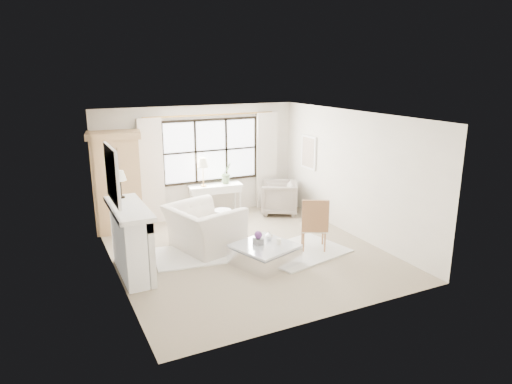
% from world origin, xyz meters
% --- Properties ---
extents(floor, '(5.50, 5.50, 0.00)m').
position_xyz_m(floor, '(0.00, 0.00, 0.00)').
color(floor, tan).
rests_on(floor, ground).
extents(ceiling, '(5.50, 5.50, 0.00)m').
position_xyz_m(ceiling, '(0.00, 0.00, 2.70)').
color(ceiling, white).
rests_on(ceiling, ground).
extents(wall_back, '(5.00, 0.00, 5.00)m').
position_xyz_m(wall_back, '(0.00, 2.75, 1.35)').
color(wall_back, beige).
rests_on(wall_back, ground).
extents(wall_front, '(5.00, 0.00, 5.00)m').
position_xyz_m(wall_front, '(0.00, -2.75, 1.35)').
color(wall_front, silver).
rests_on(wall_front, ground).
extents(wall_left, '(0.00, 5.50, 5.50)m').
position_xyz_m(wall_left, '(-2.50, 0.00, 1.35)').
color(wall_left, white).
rests_on(wall_left, ground).
extents(wall_right, '(0.00, 5.50, 5.50)m').
position_xyz_m(wall_right, '(2.50, 0.00, 1.35)').
color(wall_right, white).
rests_on(wall_right, ground).
extents(window_pane, '(2.40, 0.02, 1.50)m').
position_xyz_m(window_pane, '(0.30, 2.73, 1.60)').
color(window_pane, white).
rests_on(window_pane, wall_back).
extents(window_frame, '(2.50, 0.04, 1.50)m').
position_xyz_m(window_frame, '(0.30, 2.72, 1.60)').
color(window_frame, black).
rests_on(window_frame, wall_back).
extents(curtain_rod, '(3.30, 0.04, 0.04)m').
position_xyz_m(curtain_rod, '(0.30, 2.67, 2.47)').
color(curtain_rod, '#B6853F').
rests_on(curtain_rod, wall_back).
extents(curtain_left, '(0.55, 0.10, 2.47)m').
position_xyz_m(curtain_left, '(-1.20, 2.65, 1.24)').
color(curtain_left, white).
rests_on(curtain_left, ground).
extents(curtain_right, '(0.55, 0.10, 2.47)m').
position_xyz_m(curtain_right, '(1.80, 2.65, 1.24)').
color(curtain_right, silver).
rests_on(curtain_right, ground).
extents(fireplace, '(0.58, 1.66, 1.26)m').
position_xyz_m(fireplace, '(-2.27, 0.00, 0.65)').
color(fireplace, white).
rests_on(fireplace, ground).
extents(mirror_frame, '(0.05, 1.15, 0.95)m').
position_xyz_m(mirror_frame, '(-2.47, 0.00, 1.84)').
color(mirror_frame, silver).
rests_on(mirror_frame, wall_left).
extents(mirror_glass, '(0.02, 1.00, 0.80)m').
position_xyz_m(mirror_glass, '(-2.44, 0.00, 1.84)').
color(mirror_glass, silver).
rests_on(mirror_glass, wall_left).
extents(art_frame, '(0.04, 0.62, 0.82)m').
position_xyz_m(art_frame, '(2.47, 1.70, 1.55)').
color(art_frame, white).
rests_on(art_frame, wall_right).
extents(art_canvas, '(0.01, 0.52, 0.72)m').
position_xyz_m(art_canvas, '(2.45, 1.70, 1.55)').
color(art_canvas, '#C7B09A').
rests_on(art_canvas, wall_right).
extents(mantel_lamp, '(0.22, 0.22, 0.51)m').
position_xyz_m(mantel_lamp, '(-2.25, 0.58, 1.65)').
color(mantel_lamp, black).
rests_on(mantel_lamp, fireplace).
extents(armoire, '(1.22, 0.88, 2.24)m').
position_xyz_m(armoire, '(-2.03, 2.40, 1.14)').
color(armoire, tan).
rests_on(armoire, floor).
extents(console_table, '(1.34, 0.58, 0.80)m').
position_xyz_m(console_table, '(0.28, 2.45, 0.40)').
color(console_table, white).
rests_on(console_table, floor).
extents(console_lamp, '(0.28, 0.28, 0.69)m').
position_xyz_m(console_lamp, '(-0.02, 2.45, 1.36)').
color(console_lamp, '#AC7E3B').
rests_on(console_lamp, console_table).
extents(orchid_plant, '(0.35, 0.31, 0.53)m').
position_xyz_m(orchid_plant, '(0.59, 2.46, 1.06)').
color(orchid_plant, '#607850').
rests_on(orchid_plant, console_table).
extents(side_table, '(0.40, 0.40, 0.51)m').
position_xyz_m(side_table, '(0.02, 1.34, 0.33)').
color(side_table, silver).
rests_on(side_table, floor).
extents(rug_left, '(1.81, 1.39, 0.03)m').
position_xyz_m(rug_left, '(-0.93, 0.30, 0.01)').
color(rug_left, white).
rests_on(rug_left, floor).
extents(rug_right, '(1.94, 1.61, 0.03)m').
position_xyz_m(rug_right, '(0.96, -0.47, 0.02)').
color(rug_right, silver).
rests_on(rug_right, floor).
extents(club_armchair, '(1.53, 1.66, 0.90)m').
position_xyz_m(club_armchair, '(-0.70, 0.55, 0.45)').
color(club_armchair, white).
rests_on(club_armchair, floor).
extents(wingback_chair, '(1.20, 1.19, 0.81)m').
position_xyz_m(wingback_chair, '(1.81, 1.98, 0.40)').
color(wingback_chair, gray).
rests_on(wingback_chair, floor).
extents(french_chair, '(0.65, 0.65, 1.08)m').
position_xyz_m(french_chair, '(1.25, -0.46, 0.31)').
color(french_chair, '#A97246').
rests_on(french_chair, floor).
extents(coffee_table, '(1.26, 1.26, 0.38)m').
position_xyz_m(coffee_table, '(0.05, -0.65, 0.18)').
color(coffee_table, white).
rests_on(coffee_table, floor).
extents(planter_box, '(0.16, 0.16, 0.12)m').
position_xyz_m(planter_box, '(-0.04, -0.58, 0.44)').
color(planter_box, slate).
rests_on(planter_box, coffee_table).
extents(planter_flowers, '(0.15, 0.15, 0.15)m').
position_xyz_m(planter_flowers, '(-0.04, -0.58, 0.57)').
color(planter_flowers, '#5E2D72').
rests_on(planter_flowers, planter_box).
extents(pillar_candle, '(0.09, 0.09, 0.12)m').
position_xyz_m(pillar_candle, '(0.29, -0.75, 0.44)').
color(pillar_candle, white).
rests_on(pillar_candle, coffee_table).
extents(coffee_vase, '(0.18, 0.18, 0.16)m').
position_xyz_m(coffee_vase, '(0.26, -0.43, 0.46)').
color(coffee_vase, silver).
rests_on(coffee_vase, coffee_table).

